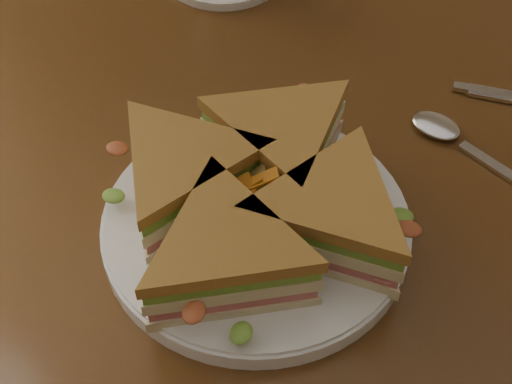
{
  "coord_description": "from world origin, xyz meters",
  "views": [
    {
      "loc": [
        0.21,
        -0.4,
        1.22
      ],
      "look_at": [
        -0.01,
        -0.11,
        0.8
      ],
      "focal_mm": 50.0,
      "sensor_mm": 36.0,
      "label": 1
    }
  ],
  "objects_px": {
    "sandwich_wedges": "(256,196)",
    "spoon": "(455,139)",
    "plate": "(256,225)",
    "table": "(332,232)"
  },
  "relations": [
    {
      "from": "sandwich_wedges",
      "to": "spoon",
      "type": "bearing_deg",
      "value": 67.81
    },
    {
      "from": "spoon",
      "to": "sandwich_wedges",
      "type": "bearing_deg",
      "value": -102.7
    },
    {
      "from": "plate",
      "to": "spoon",
      "type": "relative_size",
      "value": 1.39
    },
    {
      "from": "plate",
      "to": "spoon",
      "type": "distance_m",
      "value": 0.21
    },
    {
      "from": "sandwich_wedges",
      "to": "table",
      "type": "bearing_deg",
      "value": 83.15
    },
    {
      "from": "table",
      "to": "sandwich_wedges",
      "type": "distance_m",
      "value": 0.18
    },
    {
      "from": "table",
      "to": "plate",
      "type": "xyz_separation_m",
      "value": [
        -0.01,
        -0.11,
        0.11
      ]
    },
    {
      "from": "sandwich_wedges",
      "to": "spoon",
      "type": "relative_size",
      "value": 1.68
    },
    {
      "from": "table",
      "to": "spoon",
      "type": "xyz_separation_m",
      "value": [
        0.07,
        0.09,
        0.1
      ]
    },
    {
      "from": "plate",
      "to": "sandwich_wedges",
      "type": "height_order",
      "value": "sandwich_wedges"
    }
  ]
}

